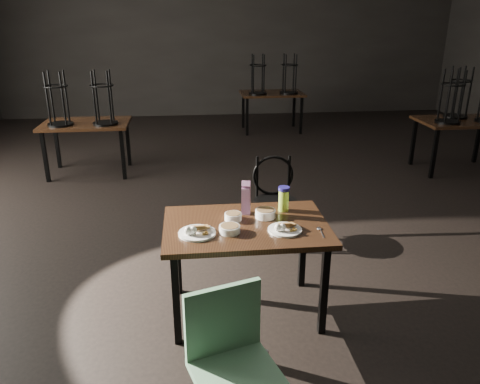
{
  "coord_description": "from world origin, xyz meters",
  "views": [
    {
      "loc": [
        -0.93,
        -4.65,
        2.2
      ],
      "look_at": [
        -0.54,
        -1.17,
        0.85
      ],
      "focal_mm": 35.0,
      "sensor_mm": 36.0,
      "label": 1
    }
  ],
  "objects": [
    {
      "name": "main_table",
      "position": [
        -0.54,
        -1.57,
        0.67
      ],
      "size": [
        1.2,
        0.8,
        0.75
      ],
      "color": "black",
      "rests_on": "ground"
    },
    {
      "name": "plate_left",
      "position": [
        -0.9,
        -1.7,
        0.77
      ],
      "size": [
        0.26,
        0.26,
        0.09
      ],
      "color": "white",
      "rests_on": "main_table"
    },
    {
      "name": "plate_right",
      "position": [
        -0.28,
        -1.71,
        0.77
      ],
      "size": [
        0.24,
        0.24,
        0.08
      ],
      "color": "white",
      "rests_on": "main_table"
    },
    {
      "name": "bowl_near",
      "position": [
        -0.63,
        -1.48,
        0.78
      ],
      "size": [
        0.13,
        0.13,
        0.05
      ],
      "color": "white",
      "rests_on": "main_table"
    },
    {
      "name": "bowl_far",
      "position": [
        -0.38,
        -1.46,
        0.78
      ],
      "size": [
        0.15,
        0.15,
        0.06
      ],
      "color": "white",
      "rests_on": "main_table"
    },
    {
      "name": "bowl_big",
      "position": [
        -0.67,
        -1.69,
        0.78
      ],
      "size": [
        0.15,
        0.15,
        0.05
      ],
      "color": "white",
      "rests_on": "main_table"
    },
    {
      "name": "juice_carton",
      "position": [
        -0.52,
        -1.37,
        0.87
      ],
      "size": [
        0.08,
        0.08,
        0.27
      ],
      "color": "#801771",
      "rests_on": "main_table"
    },
    {
      "name": "water_bottle",
      "position": [
        -0.22,
        -1.35,
        0.85
      ],
      "size": [
        0.1,
        0.1,
        0.2
      ],
      "color": "#BBEA45",
      "rests_on": "main_table"
    },
    {
      "name": "spoon",
      "position": [
        -0.03,
        -1.72,
        0.75
      ],
      "size": [
        0.04,
        0.17,
        0.01
      ],
      "color": "silver",
      "rests_on": "main_table"
    },
    {
      "name": "bentwood_chair",
      "position": [
        -0.12,
        -0.46,
        0.53
      ],
      "size": [
        0.42,
        0.42,
        0.9
      ],
      "rotation": [
        0.0,
        0.0,
        -0.01
      ],
      "color": "black",
      "rests_on": "ground"
    },
    {
      "name": "school_chair",
      "position": [
        -0.76,
        -2.73,
        0.54
      ],
      "size": [
        0.52,
        0.52,
        0.9
      ],
      "rotation": [
        0.0,
        0.0,
        0.3
      ],
      "color": "#71B082",
      "rests_on": "ground"
    },
    {
      "name": "bg_table_left",
      "position": [
        -2.38,
        1.99,
        0.75
      ],
      "size": [
        1.2,
        0.8,
        1.48
      ],
      "color": "black",
      "rests_on": "ground"
    },
    {
      "name": "bg_table_right",
      "position": [
        2.97,
        1.59,
        0.78
      ],
      "size": [
        1.2,
        0.8,
        1.48
      ],
      "color": "black",
      "rests_on": "ground"
    },
    {
      "name": "bg_table_far",
      "position": [
        0.68,
        4.29,
        0.75
      ],
      "size": [
        1.2,
        0.8,
        1.48
      ],
      "color": "black",
      "rests_on": "ground"
    }
  ]
}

